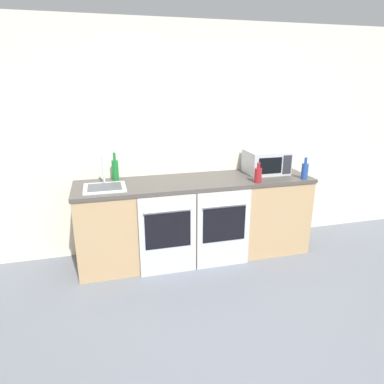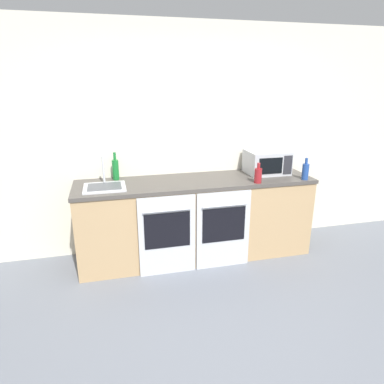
{
  "view_description": "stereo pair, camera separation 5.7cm",
  "coord_description": "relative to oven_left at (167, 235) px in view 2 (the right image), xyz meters",
  "views": [
    {
      "loc": [
        -0.98,
        -1.93,
        1.96
      ],
      "look_at": [
        -0.04,
        1.6,
        0.78
      ],
      "focal_mm": 32.0,
      "sensor_mm": 36.0,
      "label": 1
    },
    {
      "loc": [
        -0.92,
        -1.94,
        1.96
      ],
      "look_at": [
        -0.04,
        1.6,
        0.78
      ],
      "focal_mm": 32.0,
      "sensor_mm": 36.0,
      "label": 2
    }
  ],
  "objects": [
    {
      "name": "bottle_blue",
      "position": [
        1.58,
        0.08,
        0.57
      ],
      "size": [
        0.07,
        0.07,
        0.25
      ],
      "color": "#234793",
      "rests_on": "counter_back"
    },
    {
      "name": "counter_back",
      "position": [
        0.39,
        0.35,
        0.02
      ],
      "size": [
        2.65,
        0.68,
        0.92
      ],
      "color": "tan",
      "rests_on": "ground_plane"
    },
    {
      "name": "bottle_red",
      "position": [
        1.02,
        0.08,
        0.56
      ],
      "size": [
        0.08,
        0.08,
        0.22
      ],
      "color": "maroon",
      "rests_on": "counter_back"
    },
    {
      "name": "bottle_green",
      "position": [
        -0.47,
        0.58,
        0.6
      ],
      "size": [
        0.07,
        0.07,
        0.31
      ],
      "color": "#19722D",
      "rests_on": "counter_back"
    },
    {
      "name": "oven_right",
      "position": [
        0.61,
        0.0,
        0.0
      ],
      "size": [
        0.59,
        0.06,
        0.87
      ],
      "color": "silver",
      "rests_on": "ground_plane"
    },
    {
      "name": "sink",
      "position": [
        -0.59,
        0.29,
        0.49
      ],
      "size": [
        0.42,
        0.38,
        0.3
      ],
      "color": "silver",
      "rests_on": "counter_back"
    },
    {
      "name": "oven_left",
      "position": [
        0.0,
        0.0,
        0.0
      ],
      "size": [
        0.59,
        0.06,
        0.87
      ],
      "color": "silver",
      "rests_on": "ground_plane"
    },
    {
      "name": "ground_plane",
      "position": [
        0.39,
        -1.26,
        -0.44
      ],
      "size": [
        16.0,
        16.0,
        0.0
      ],
      "primitive_type": "plane",
      "color": "slate"
    },
    {
      "name": "wall_back",
      "position": [
        0.39,
        0.7,
        0.86
      ],
      "size": [
        10.0,
        0.06,
        2.6
      ],
      "color": "silver",
      "rests_on": "ground_plane"
    },
    {
      "name": "microwave",
      "position": [
        1.29,
        0.43,
        0.61
      ],
      "size": [
        0.47,
        0.38,
        0.27
      ],
      "color": "#B7BABF",
      "rests_on": "counter_back"
    }
  ]
}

